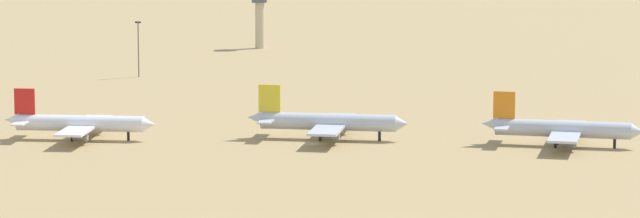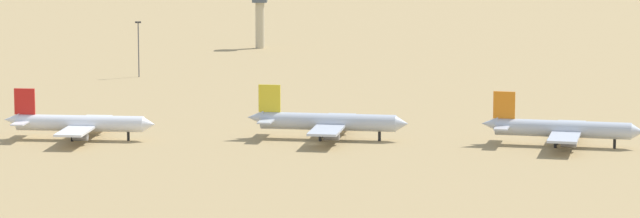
{
  "view_description": "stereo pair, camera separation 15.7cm",
  "coord_description": "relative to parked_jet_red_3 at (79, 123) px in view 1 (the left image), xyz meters",
  "views": [
    {
      "loc": [
        10.89,
        -355.64,
        61.12
      ],
      "look_at": [
        0.87,
        13.83,
        6.0
      ],
      "focal_mm": 88.67,
      "sensor_mm": 36.0,
      "label": 1
    },
    {
      "loc": [
        11.05,
        -355.63,
        61.12
      ],
      "look_at": [
        0.87,
        13.83,
        6.0
      ],
      "focal_mm": 88.67,
      "sensor_mm": 36.0,
      "label": 2
    }
  ],
  "objects": [
    {
      "name": "control_tower",
      "position": [
        29.37,
        195.84,
        8.72
      ],
      "size": [
        5.2,
        5.2,
        20.89
      ],
      "color": "#C6B793",
      "rests_on": "ground"
    },
    {
      "name": "parked_jet_yellow_4",
      "position": [
        57.49,
        2.19,
        0.23
      ],
      "size": [
        38.03,
        32.29,
        12.57
      ],
      "rotation": [
        0.0,
        0.0,
        -0.14
      ],
      "color": "silver",
      "rests_on": "ground"
    },
    {
      "name": "light_pole_mid",
      "position": [
        -2.24,
        114.81,
        5.81
      ],
      "size": [
        1.8,
        0.5,
        16.94
      ],
      "color": "#59595E",
      "rests_on": "ground"
    },
    {
      "name": "ground",
      "position": [
        54.88,
        -3.95,
        -3.89
      ],
      "size": [
        4000.0,
        4000.0,
        0.0
      ],
      "primitive_type": "plane",
      "color": "tan"
    },
    {
      "name": "parked_jet_red_3",
      "position": [
        0.0,
        0.0,
        0.0
      ],
      "size": [
        35.91,
        30.29,
        11.86
      ],
      "rotation": [
        0.0,
        0.0,
        -0.08
      ],
      "color": "white",
      "rests_on": "ground"
    },
    {
      "name": "parked_jet_orange_5",
      "position": [
        110.85,
        -5.68,
        0.09
      ],
      "size": [
        36.52,
        31.24,
        12.13
      ],
      "rotation": [
        0.0,
        0.0,
        -0.2
      ],
      "color": "silver",
      "rests_on": "ground"
    }
  ]
}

